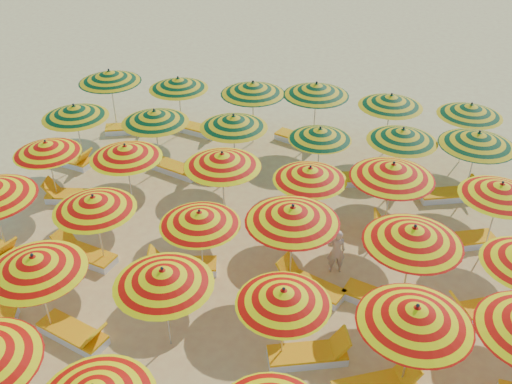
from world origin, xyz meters
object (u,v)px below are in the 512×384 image
Objects in this scene: umbrella_9 at (284,297)px; lounger_19 at (177,169)px; beachgoer_a at (336,251)px; lounger_22 at (448,194)px; lounger_11 at (182,266)px; umbrella_22 at (393,171)px; umbrella_34 at (391,101)px; lounger_17 at (462,241)px; umbrella_20 at (222,160)px; umbrella_15 at (293,214)px; lounger_13 at (380,300)px; lounger_23 at (130,128)px; umbrella_26 at (234,122)px; lounger_12 at (309,286)px; umbrella_31 at (178,83)px; lounger_18 at (70,160)px; lounger_25 at (299,139)px; umbrella_24 at (75,111)px; lounger_20 at (333,179)px; umbrella_19 at (125,152)px; lounger_14 at (483,310)px; umbrella_8 at (163,277)px; umbrella_18 at (46,148)px; umbrella_23 at (501,190)px; umbrella_14 at (200,218)px; lounger_15 at (73,196)px; lounger_5 at (74,334)px; umbrella_32 at (253,88)px; lounger_24 at (198,129)px; lounger_21 at (378,182)px; umbrella_29 at (478,139)px; umbrella_35 at (471,110)px; lounger_10 at (84,254)px; umbrella_7 at (34,264)px; lounger_16 at (402,231)px; umbrella_27 at (320,134)px; umbrella_25 at (155,116)px; lounger_6 at (309,355)px; umbrella_30 at (109,76)px; umbrella_13 at (94,203)px; umbrella_21 at (310,174)px; beachgoer_b at (309,196)px; umbrella_16 at (414,235)px; umbrella_28 at (403,135)px.

umbrella_9 is 1.22× the size of lounger_19.
lounger_22 is at bearing -141.95° from beachgoer_a.
umbrella_22 is at bearing -166.33° from lounger_11.
umbrella_34 is 5.62m from lounger_17.
umbrella_15 is at bearing -46.43° from umbrella_20.
lounger_13 is 1.00× the size of lounger_23.
umbrella_26 reaches higher than lounger_13.
umbrella_31 is at bearing -29.66° from lounger_12.
lounger_25 is (7.50, 2.91, 0.00)m from lounger_18.
umbrella_24 reaches higher than lounger_20.
umbrella_19 is 10.27m from lounger_14.
umbrella_18 is at bearing 136.22° from umbrella_8.
lounger_22 is at bearing 107.17° from umbrella_23.
umbrella_14 is 1.16× the size of lounger_11.
umbrella_8 is 8.81m from umbrella_24.
umbrella_24 is 1.30× the size of lounger_11.
umbrella_31 is 1.43× the size of lounger_20.
umbrella_8 is 7.16m from umbrella_18.
umbrella_23 is 1.21× the size of lounger_25.
beachgoer_a reaches higher than lounger_15.
lounger_13 is at bearing 39.04° from lounger_5.
umbrella_32 reaches higher than lounger_24.
umbrella_18 reaches higher than lounger_21.
lounger_12 is (-4.33, -4.97, -1.92)m from umbrella_29.
umbrella_9 is 0.95× the size of umbrella_35.
umbrella_35 is 1.28× the size of lounger_25.
umbrella_9 is 11.19m from umbrella_31.
lounger_22 is (9.84, 4.70, 0.00)m from lounger_10.
lounger_5 is at bearing -9.88° from umbrella_7.
beachgoer_a is (-1.77, -1.83, 0.50)m from lounger_16.
lounger_15 is at bearing -135.34° from umbrella_32.
umbrella_29 is 9.87m from lounger_24.
lounger_20 is (3.13, 7.40, -1.82)m from umbrella_8.
umbrella_27 is at bearing 130.92° from lounger_13.
umbrella_25 is at bearing 125.44° from umbrella_9.
umbrella_7 reaches higher than lounger_20.
lounger_6 and lounger_14 have the same top height.
umbrella_31 reaches higher than lounger_13.
umbrella_30 is at bearing 179.07° from umbrella_34.
umbrella_13 is at bearing 23.76° from lounger_12.
umbrella_23 reaches higher than lounger_5.
umbrella_21 is 1.42× the size of lounger_22.
lounger_22 is 1.24× the size of beachgoer_b.
umbrella_7 is 1.27× the size of lounger_11.
lounger_23 is at bearing -154.66° from lounger_24.
lounger_24 is at bearing 105.94° from umbrella_14.
umbrella_16 is 5.13m from umbrella_28.
umbrella_24 reaches higher than lounger_11.
umbrella_19 is 9.73m from lounger_17.
lounger_10 is 1.00× the size of lounger_23.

